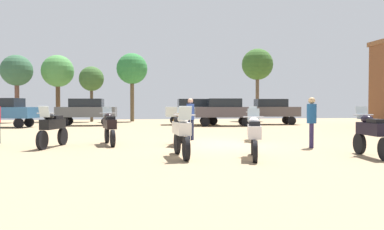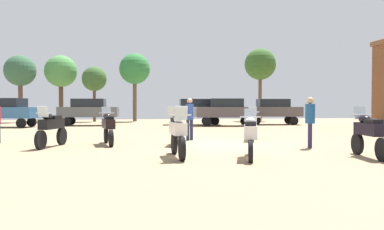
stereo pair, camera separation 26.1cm
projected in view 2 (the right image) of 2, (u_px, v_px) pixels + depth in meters
The scene contains 20 objects.
ground_plane at pixel (216, 144), 14.83m from camera, with size 44.00×52.00×0.02m.
motorcycle_1 at pixel (252, 124), 16.33m from camera, with size 0.86×2.18×1.48m.
motorcycle_2 at pixel (178, 126), 14.62m from camera, with size 0.76×2.14×1.46m.
motorcycle_3 at pixel (250, 134), 10.84m from camera, with size 0.81×2.11×1.43m.
motorcycle_5 at pixel (178, 132), 11.08m from camera, with size 0.62×2.21×1.51m.
motorcycle_7 at pixel (369, 133), 11.00m from camera, with size 0.63×2.16×1.49m.
motorcycle_9 at pixel (108, 126), 14.61m from camera, with size 0.72×2.18×1.47m.
motorcycle_12 at pixel (51, 127), 13.69m from camera, with size 0.79×2.20×1.51m.
car_1 at pixel (195, 110), 29.45m from camera, with size 4.37×1.98×2.00m.
car_2 at pixel (273, 110), 29.64m from camera, with size 4.46×2.24×2.00m.
car_3 at pixel (226, 110), 27.65m from camera, with size 4.49×2.32×2.00m.
car_4 at pixel (6, 110), 26.02m from camera, with size 4.58×2.65×2.00m.
car_5 at pixel (89, 110), 28.23m from camera, with size 4.38×2.00×2.00m.
person_1 at pixel (190, 116), 16.44m from camera, with size 0.40×0.40×1.83m.
person_3 at pixel (310, 118), 13.46m from camera, with size 0.44×0.44×1.82m.
tree_1 at pixel (61, 72), 35.09m from camera, with size 2.95×2.95×6.15m.
tree_2 at pixel (94, 79), 34.56m from camera, with size 2.24×2.24×5.05m.
tree_3 at pixel (260, 65), 36.40m from camera, with size 3.02×3.02×6.98m.
tree_4 at pixel (20, 71), 33.29m from camera, with size 2.72×2.72×5.93m.
tree_5 at pixel (135, 69), 35.18m from camera, with size 2.86×2.86×6.35m.
Camera 2 is at (-3.01, -14.51, 1.57)m, focal length 35.30 mm.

